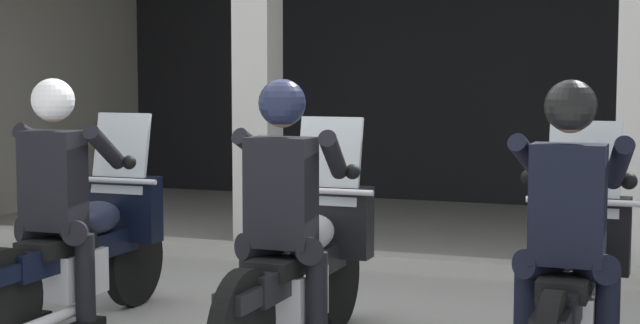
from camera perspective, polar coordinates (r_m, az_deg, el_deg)
name	(u,v)px	position (r m, az deg, el deg)	size (l,w,h in m)	color
ground_plane	(424,265)	(8.36, 6.07, -5.96)	(80.00, 80.00, 0.00)	#999993
station_building	(489,23)	(10.70, 9.82, 7.96)	(11.12, 4.50, 3.35)	black
kerb_strip	(419,263)	(8.10, 5.79, -5.89)	(10.62, 0.24, 0.12)	#B7B5AD
motorcycle_left	(85,248)	(6.44, -13.50, -4.91)	(0.62, 2.04, 1.35)	black
police_officer_left	(57,185)	(6.15, -15.08, -1.30)	(0.63, 0.61, 1.58)	black
motorcycle_center	(303,267)	(5.69, -0.99, -6.11)	(0.62, 2.04, 1.35)	black
police_officer_center	(284,197)	(5.36, -2.13, -2.07)	(0.63, 0.61, 1.58)	black
motorcycle_right	(573,285)	(5.38, 14.52, -6.94)	(0.62, 2.04, 1.35)	black
police_officer_right	(569,210)	(5.03, 14.27, -2.71)	(0.63, 0.61, 1.58)	black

